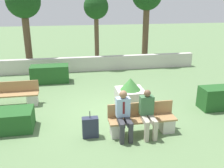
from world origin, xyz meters
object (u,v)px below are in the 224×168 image
bench_front (142,122)px  bench_left_side (12,97)px  tree_center_left (96,9)px  person_seated_woman (148,111)px  tree_leftmost (23,4)px  planter_corner_left (130,95)px  suitcase (90,127)px  person_seated_man (124,113)px

bench_front → bench_left_side: 4.86m
bench_left_side → tree_center_left: bearing=61.3°
person_seated_woman → tree_leftmost: (-4.19, 8.24, 2.71)m
bench_front → planter_corner_left: (0.09, 1.75, 0.15)m
tree_leftmost → tree_center_left: tree_leftmost is taller
bench_left_side → person_seated_woman: person_seated_woman is taller
suitcase → person_seated_woman: bearing=-6.0°
person_seated_woman → suitcase: 1.66m
bench_front → person_seated_woman: person_seated_woman is taller
person_seated_man → tree_center_left: 8.22m
planter_corner_left → tree_center_left: 6.55m
bench_left_side → tree_leftmost: 6.23m
person_seated_man → suitcase: person_seated_man is taller
tree_center_left → suitcase: bearing=-98.5°
person_seated_man → bench_front: bearing=13.6°
bench_left_side → suitcase: size_ratio=2.40×
bench_left_side → planter_corner_left: (4.14, -0.95, 0.15)m
suitcase → planter_corner_left: bearing=47.6°
bench_front → tree_leftmost: tree_leftmost is taller
person_seated_woman → suitcase: bearing=174.0°
person_seated_woman → tree_leftmost: tree_leftmost is taller
person_seated_man → planter_corner_left: size_ratio=1.22×
suitcase → tree_center_left: (1.15, 7.69, 2.86)m
bench_left_side → person_seated_woman: bearing=-26.6°
bench_left_side → tree_center_left: tree_center_left is taller
bench_front → bench_left_side: bearing=146.3°
bench_front → person_seated_woman: 0.43m
person_seated_woman → planter_corner_left: size_ratio=1.20×
bench_front → bench_left_side: same height
suitcase → tree_center_left: 8.29m
bench_front → person_seated_man: (-0.58, -0.14, 0.41)m
bench_left_side → person_seated_man: bearing=-31.5°
person_seated_woman → bench_left_side: bearing=145.6°
tree_center_left → person_seated_man: bearing=-91.8°
bench_left_side → tree_center_left: (3.72, 5.02, 2.82)m
bench_front → person_seated_woman: (0.11, -0.14, 0.39)m
planter_corner_left → tree_center_left: tree_center_left is taller
person_seated_man → tree_leftmost: (-3.51, 8.23, 2.69)m
bench_front → tree_leftmost: bearing=116.8°
tree_center_left → planter_corner_left: bearing=-85.9°
bench_front → tree_center_left: (-0.33, 7.72, 2.82)m
planter_corner_left → tree_leftmost: bearing=123.4°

